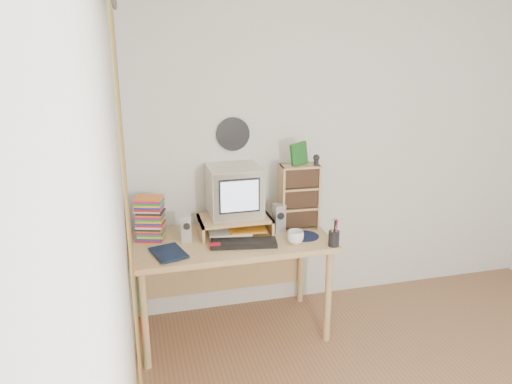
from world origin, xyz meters
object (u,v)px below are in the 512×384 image
crt_monitor (235,192)px  keyboard (244,243)px  mug (295,237)px  diary (155,254)px  dvd_stack (150,222)px  desk (229,252)px  cd_rack (299,196)px

crt_monitor → keyboard: size_ratio=0.82×
mug → diary: mug is taller
keyboard → mug: mug is taller
keyboard → dvd_stack: bearing=166.1°
dvd_stack → desk: bearing=11.1°
mug → keyboard: bearing=170.8°
crt_monitor → keyboard: crt_monitor is taller
keyboard → diary: 0.61m
cd_rack → dvd_stack: bearing=-178.5°
crt_monitor → diary: 0.75m
mug → cd_rack: bearing=67.2°
desk → diary: size_ratio=5.97×
diary → desk: bearing=9.7°
crt_monitor → dvd_stack: crt_monitor is taller
cd_rack → mug: bearing=-110.0°
dvd_stack → mug: dvd_stack is taller
desk → cd_rack: cd_rack is taller
crt_monitor → mug: crt_monitor is taller
cd_rack → diary: bearing=-162.2°
keyboard → diary: size_ratio=1.93×
dvd_stack → mug: bearing=-1.1°
keyboard → diary: bearing=-165.7°
mug → diary: size_ratio=0.50×
crt_monitor → diary: size_ratio=1.59×
keyboard → mug: (0.35, -0.06, 0.03)m
crt_monitor → cd_rack: (0.47, -0.05, -0.06)m
desk → dvd_stack: 0.61m
keyboard → crt_monitor: bearing=97.9°
mug → diary: (-0.96, 0.01, -0.02)m
desk → cd_rack: (0.54, 0.04, 0.37)m
crt_monitor → mug: (0.35, -0.35, -0.25)m
keyboard → cd_rack: 0.58m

